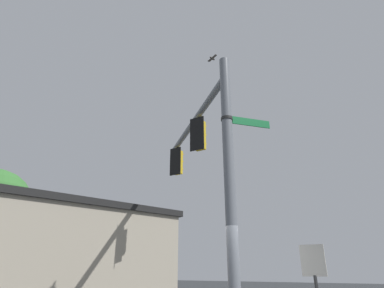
% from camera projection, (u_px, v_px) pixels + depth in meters
% --- Properties ---
extents(signal_pole, '(0.29, 0.29, 7.32)m').
position_uv_depth(signal_pole, '(230.00, 179.00, 7.95)').
color(signal_pole, slate).
rests_on(signal_pole, ground).
extents(mast_arm, '(4.82, 4.42, 0.22)m').
position_uv_depth(mast_arm, '(193.00, 123.00, 11.89)').
color(mast_arm, slate).
extents(traffic_light_nearest_pole, '(0.54, 0.49, 1.31)m').
position_uv_depth(traffic_light_nearest_pole, '(200.00, 135.00, 10.94)').
color(traffic_light_nearest_pole, black).
extents(traffic_light_mid_inner, '(0.54, 0.49, 1.31)m').
position_uv_depth(traffic_light_mid_inner, '(178.00, 162.00, 13.68)').
color(traffic_light_mid_inner, black).
extents(street_name_sign, '(1.06, 1.14, 0.22)m').
position_uv_depth(street_name_sign, '(239.00, 121.00, 8.68)').
color(street_name_sign, '#147238').
extents(bird_flying, '(0.41, 0.27, 0.10)m').
position_uv_depth(bird_flying, '(212.00, 58.00, 11.28)').
color(bird_flying, '#4C4742').
extents(storefront_building, '(10.30, 11.42, 4.42)m').
position_uv_depth(storefront_building, '(59.00, 255.00, 15.29)').
color(storefront_building, '#A89E89').
rests_on(storefront_building, ground).
extents(historical_marker, '(0.60, 0.08, 2.13)m').
position_uv_depth(historical_marker, '(315.00, 275.00, 7.79)').
color(historical_marker, '#333333').
rests_on(historical_marker, ground).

